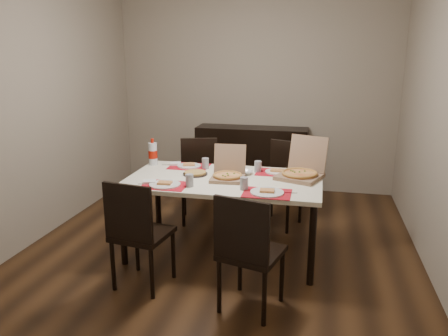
{
  "coord_description": "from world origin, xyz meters",
  "views": [
    {
      "loc": [
        0.9,
        -4.0,
        1.9
      ],
      "look_at": [
        0.05,
        -0.18,
        0.85
      ],
      "focal_mm": 35.0,
      "sensor_mm": 36.0,
      "label": 1
    }
  ],
  "objects_px": {
    "chair_near_right": "(248,249)",
    "chair_near_left": "(137,230)",
    "chair_far_left": "(199,176)",
    "soda_bottle": "(153,154)",
    "pizza_box_center": "(228,174)",
    "dip_bowl": "(246,172)",
    "chair_far_right": "(283,180)",
    "sideboard": "(251,160)",
    "dining_table": "(224,185)"
  },
  "relations": [
    {
      "from": "chair_near_right",
      "to": "dip_bowl",
      "type": "bearing_deg",
      "value": 100.76
    },
    {
      "from": "sideboard",
      "to": "chair_far_right",
      "type": "relative_size",
      "value": 1.61
    },
    {
      "from": "pizza_box_center",
      "to": "soda_bottle",
      "type": "xyz_separation_m",
      "value": [
        -0.87,
        0.35,
        0.07
      ]
    },
    {
      "from": "sideboard",
      "to": "dip_bowl",
      "type": "distance_m",
      "value": 1.82
    },
    {
      "from": "chair_far_left",
      "to": "pizza_box_center",
      "type": "xyz_separation_m",
      "value": [
        0.52,
        -0.84,
        0.29
      ]
    },
    {
      "from": "chair_near_left",
      "to": "chair_far_right",
      "type": "height_order",
      "value": "same"
    },
    {
      "from": "chair_near_left",
      "to": "chair_near_right",
      "type": "bearing_deg",
      "value": -8.9
    },
    {
      "from": "chair_near_left",
      "to": "soda_bottle",
      "type": "bearing_deg",
      "value": 104.81
    },
    {
      "from": "chair_far_right",
      "to": "pizza_box_center",
      "type": "bearing_deg",
      "value": -115.76
    },
    {
      "from": "dip_bowl",
      "to": "soda_bottle",
      "type": "xyz_separation_m",
      "value": [
        -1.01,
        0.14,
        0.1
      ]
    },
    {
      "from": "sideboard",
      "to": "dining_table",
      "type": "xyz_separation_m",
      "value": [
        0.05,
        -1.96,
        0.23
      ]
    },
    {
      "from": "chair_far_left",
      "to": "dip_bowl",
      "type": "relative_size",
      "value": 7.06
    },
    {
      "from": "chair_near_left",
      "to": "chair_far_left",
      "type": "bearing_deg",
      "value": 87.95
    },
    {
      "from": "chair_far_left",
      "to": "pizza_box_center",
      "type": "distance_m",
      "value": 1.03
    },
    {
      "from": "chair_far_left",
      "to": "chair_near_right",
      "type": "bearing_deg",
      "value": -63.99
    },
    {
      "from": "pizza_box_center",
      "to": "dip_bowl",
      "type": "relative_size",
      "value": 2.69
    },
    {
      "from": "chair_near_right",
      "to": "dining_table",
      "type": "bearing_deg",
      "value": 112.31
    },
    {
      "from": "pizza_box_center",
      "to": "chair_far_right",
      "type": "bearing_deg",
      "value": 64.24
    },
    {
      "from": "sideboard",
      "to": "chair_near_right",
      "type": "xyz_separation_m",
      "value": [
        0.44,
        -2.91,
        0.06
      ]
    },
    {
      "from": "dip_bowl",
      "to": "chair_near_right",
      "type": "bearing_deg",
      "value": -79.24
    },
    {
      "from": "pizza_box_center",
      "to": "dip_bowl",
      "type": "distance_m",
      "value": 0.24
    },
    {
      "from": "soda_bottle",
      "to": "dining_table",
      "type": "bearing_deg",
      "value": -21.79
    },
    {
      "from": "soda_bottle",
      "to": "sideboard",
      "type": "bearing_deg",
      "value": 64.34
    },
    {
      "from": "chair_far_left",
      "to": "chair_far_right",
      "type": "bearing_deg",
      "value": 3.68
    },
    {
      "from": "sideboard",
      "to": "chair_far_left",
      "type": "bearing_deg",
      "value": -110.48
    },
    {
      "from": "chair_near_right",
      "to": "soda_bottle",
      "type": "relative_size",
      "value": 3.35
    },
    {
      "from": "dining_table",
      "to": "chair_far_right",
      "type": "bearing_deg",
      "value": 61.8
    },
    {
      "from": "sideboard",
      "to": "chair_far_left",
      "type": "xyz_separation_m",
      "value": [
        -0.43,
        -1.14,
        0.06
      ]
    },
    {
      "from": "soda_bottle",
      "to": "chair_near_left",
      "type": "bearing_deg",
      "value": -75.19
    },
    {
      "from": "chair_far_right",
      "to": "dip_bowl",
      "type": "xyz_separation_m",
      "value": [
        -0.3,
        -0.7,
        0.25
      ]
    },
    {
      "from": "dining_table",
      "to": "chair_far_left",
      "type": "xyz_separation_m",
      "value": [
        -0.48,
        0.82,
        -0.17
      ]
    },
    {
      "from": "soda_bottle",
      "to": "dip_bowl",
      "type": "bearing_deg",
      "value": -8.17
    },
    {
      "from": "chair_near_right",
      "to": "chair_far_right",
      "type": "xyz_separation_m",
      "value": [
        0.09,
        1.83,
        0.0
      ]
    },
    {
      "from": "chair_far_left",
      "to": "soda_bottle",
      "type": "distance_m",
      "value": 0.7
    },
    {
      "from": "chair_far_right",
      "to": "soda_bottle",
      "type": "bearing_deg",
      "value": -157.1
    },
    {
      "from": "sideboard",
      "to": "dip_bowl",
      "type": "relative_size",
      "value": 11.39
    },
    {
      "from": "chair_near_left",
      "to": "chair_far_right",
      "type": "xyz_separation_m",
      "value": [
        1.01,
        1.69,
        0.0
      ]
    },
    {
      "from": "chair_far_right",
      "to": "sideboard",
      "type": "bearing_deg",
      "value": 116.0
    },
    {
      "from": "dining_table",
      "to": "chair_far_left",
      "type": "bearing_deg",
      "value": 119.97
    },
    {
      "from": "chair_far_left",
      "to": "soda_bottle",
      "type": "xyz_separation_m",
      "value": [
        -0.36,
        -0.49,
        0.36
      ]
    },
    {
      "from": "sideboard",
      "to": "pizza_box_center",
      "type": "distance_m",
      "value": 2.01
    },
    {
      "from": "chair_near_left",
      "to": "dip_bowl",
      "type": "relative_size",
      "value": 7.06
    },
    {
      "from": "sideboard",
      "to": "chair_far_right",
      "type": "height_order",
      "value": "chair_far_right"
    },
    {
      "from": "chair_near_left",
      "to": "dip_bowl",
      "type": "height_order",
      "value": "chair_near_left"
    },
    {
      "from": "sideboard",
      "to": "soda_bottle",
      "type": "height_order",
      "value": "soda_bottle"
    },
    {
      "from": "chair_near_left",
      "to": "chair_far_left",
      "type": "relative_size",
      "value": 1.0
    },
    {
      "from": "chair_near_right",
      "to": "chair_near_left",
      "type": "bearing_deg",
      "value": 171.1
    },
    {
      "from": "sideboard",
      "to": "dining_table",
      "type": "relative_size",
      "value": 0.83
    },
    {
      "from": "dining_table",
      "to": "chair_near_left",
      "type": "bearing_deg",
      "value": -123.7
    },
    {
      "from": "chair_near_right",
      "to": "soda_bottle",
      "type": "bearing_deg",
      "value": 133.7
    }
  ]
}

